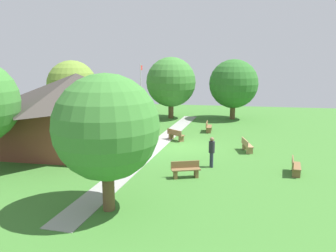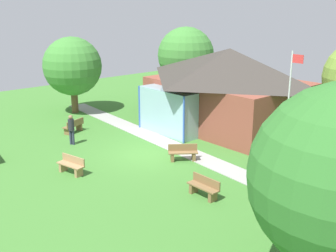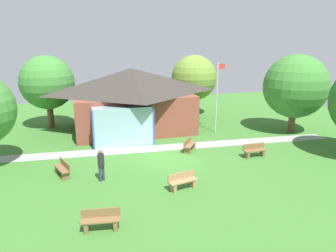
{
  "view_description": "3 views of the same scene",
  "coord_description": "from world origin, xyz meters",
  "px_view_note": "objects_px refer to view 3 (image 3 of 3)",
  "views": [
    {
      "loc": [
        -23.15,
        -3.19,
        6.08
      ],
      "look_at": [
        0.58,
        1.21,
        1.33
      ],
      "focal_mm": 36.95,
      "sensor_mm": 36.0,
      "label": 1
    },
    {
      "loc": [
        16.21,
        -12.81,
        7.7
      ],
      "look_at": [
        0.26,
        1.18,
        1.44
      ],
      "focal_mm": 44.14,
      "sensor_mm": 36.0,
      "label": 2
    },
    {
      "loc": [
        -5.07,
        -17.42,
        7.05
      ],
      "look_at": [
        0.93,
        2.99,
        1.24
      ],
      "focal_mm": 32.79,
      "sensor_mm": 36.0,
      "label": 3
    }
  ],
  "objects_px": {
    "bench_front_left": "(101,220)",
    "bench_rear_near_path": "(189,145)",
    "tree_east_hedge": "(296,86)",
    "tree_behind_pavilion_right": "(194,78)",
    "pavilion": "(132,98)",
    "bench_front_center": "(183,181)",
    "flagpole": "(217,94)",
    "bench_mid_right": "(254,151)",
    "tree_behind_pavilion_left": "(47,83)",
    "visitor_strolling_lawn": "(101,163)",
    "bench_mid_left": "(63,169)"
  },
  "relations": [
    {
      "from": "flagpole",
      "to": "bench_front_center",
      "type": "bearing_deg",
      "value": -123.89
    },
    {
      "from": "bench_rear_near_path",
      "to": "bench_mid_right",
      "type": "xyz_separation_m",
      "value": [
        3.6,
        -2.2,
        0.0
      ]
    },
    {
      "from": "tree_east_hedge",
      "to": "pavilion",
      "type": "bearing_deg",
      "value": 160.84
    },
    {
      "from": "bench_rear_near_path",
      "to": "bench_mid_left",
      "type": "bearing_deg",
      "value": -39.66
    },
    {
      "from": "visitor_strolling_lawn",
      "to": "tree_behind_pavilion_right",
      "type": "relative_size",
      "value": 0.29
    },
    {
      "from": "flagpole",
      "to": "tree_behind_pavilion_right",
      "type": "xyz_separation_m",
      "value": [
        0.55,
        6.54,
        0.57
      ]
    },
    {
      "from": "pavilion",
      "to": "flagpole",
      "type": "relative_size",
      "value": 1.82
    },
    {
      "from": "pavilion",
      "to": "bench_front_center",
      "type": "height_order",
      "value": "pavilion"
    },
    {
      "from": "bench_front_center",
      "to": "tree_behind_pavilion_right",
      "type": "bearing_deg",
      "value": -125.18
    },
    {
      "from": "bench_mid_right",
      "to": "bench_front_center",
      "type": "distance_m",
      "value": 6.54
    },
    {
      "from": "bench_rear_near_path",
      "to": "tree_behind_pavilion_left",
      "type": "height_order",
      "value": "tree_behind_pavilion_left"
    },
    {
      "from": "tree_behind_pavilion_right",
      "to": "tree_east_hedge",
      "type": "height_order",
      "value": "tree_east_hedge"
    },
    {
      "from": "bench_front_center",
      "to": "tree_behind_pavilion_right",
      "type": "distance_m",
      "value": 16.89
    },
    {
      "from": "bench_mid_right",
      "to": "visitor_strolling_lawn",
      "type": "bearing_deg",
      "value": 4.72
    },
    {
      "from": "visitor_strolling_lawn",
      "to": "bench_front_left",
      "type": "bearing_deg",
      "value": -118.99
    },
    {
      "from": "tree_behind_pavilion_right",
      "to": "tree_behind_pavilion_left",
      "type": "height_order",
      "value": "tree_behind_pavilion_left"
    },
    {
      "from": "flagpole",
      "to": "bench_mid_left",
      "type": "distance_m",
      "value": 13.11
    },
    {
      "from": "bench_front_left",
      "to": "bench_rear_near_path",
      "type": "height_order",
      "value": "same"
    },
    {
      "from": "pavilion",
      "to": "tree_east_hedge",
      "type": "relative_size",
      "value": 1.64
    },
    {
      "from": "bench_mid_right",
      "to": "tree_behind_pavilion_left",
      "type": "xyz_separation_m",
      "value": [
        -12.91,
        11.21,
        3.43
      ]
    },
    {
      "from": "bench_rear_near_path",
      "to": "tree_behind_pavilion_left",
      "type": "distance_m",
      "value": 13.4
    },
    {
      "from": "bench_rear_near_path",
      "to": "tree_behind_pavilion_left",
      "type": "xyz_separation_m",
      "value": [
        -9.31,
        9.02,
        3.43
      ]
    },
    {
      "from": "tree_east_hedge",
      "to": "bench_rear_near_path",
      "type": "bearing_deg",
      "value": -167.92
    },
    {
      "from": "visitor_strolling_lawn",
      "to": "tree_behind_pavilion_left",
      "type": "distance_m",
      "value": 12.81
    },
    {
      "from": "bench_mid_right",
      "to": "bench_mid_left",
      "type": "bearing_deg",
      "value": -2.09
    },
    {
      "from": "bench_mid_left",
      "to": "flagpole",
      "type": "bearing_deg",
      "value": -84.81
    },
    {
      "from": "bench_mid_right",
      "to": "bench_front_center",
      "type": "xyz_separation_m",
      "value": [
        -5.84,
        -2.93,
        0.0
      ]
    },
    {
      "from": "bench_front_center",
      "to": "tree_east_hedge",
      "type": "distance_m",
      "value": 14.26
    },
    {
      "from": "bench_mid_left",
      "to": "bench_front_left",
      "type": "relative_size",
      "value": 1.01
    },
    {
      "from": "bench_mid_right",
      "to": "bench_front_center",
      "type": "bearing_deg",
      "value": 26.37
    },
    {
      "from": "pavilion",
      "to": "bench_front_center",
      "type": "bearing_deg",
      "value": -87.63
    },
    {
      "from": "flagpole",
      "to": "bench_rear_near_path",
      "type": "xyz_separation_m",
      "value": [
        -3.63,
        -3.61,
        -2.7
      ]
    },
    {
      "from": "tree_east_hedge",
      "to": "tree_behind_pavilion_right",
      "type": "bearing_deg",
      "value": 123.98
    },
    {
      "from": "bench_rear_near_path",
      "to": "tree_behind_pavilion_right",
      "type": "distance_m",
      "value": 11.45
    },
    {
      "from": "bench_front_left",
      "to": "tree_behind_pavilion_right",
      "type": "height_order",
      "value": "tree_behind_pavilion_right"
    },
    {
      "from": "bench_front_center",
      "to": "tree_behind_pavilion_right",
      "type": "xyz_separation_m",
      "value": [
        6.41,
        15.28,
        3.26
      ]
    },
    {
      "from": "bench_mid_right",
      "to": "tree_behind_pavilion_right",
      "type": "distance_m",
      "value": 12.78
    },
    {
      "from": "bench_front_left",
      "to": "tree_east_hedge",
      "type": "bearing_deg",
      "value": -141.23
    },
    {
      "from": "tree_east_hedge",
      "to": "tree_behind_pavilion_left",
      "type": "distance_m",
      "value": 20.17
    },
    {
      "from": "bench_front_left",
      "to": "bench_front_center",
      "type": "height_order",
      "value": "same"
    },
    {
      "from": "tree_east_hedge",
      "to": "tree_behind_pavilion_left",
      "type": "xyz_separation_m",
      "value": [
        -18.93,
        6.96,
        0.13
      ]
    },
    {
      "from": "bench_front_left",
      "to": "visitor_strolling_lawn",
      "type": "relative_size",
      "value": 0.89
    },
    {
      "from": "bench_front_center",
      "to": "visitor_strolling_lawn",
      "type": "relative_size",
      "value": 0.9
    },
    {
      "from": "bench_front_left",
      "to": "bench_rear_near_path",
      "type": "distance_m",
      "value": 9.86
    },
    {
      "from": "bench_mid_left",
      "to": "pavilion",
      "type": "bearing_deg",
      "value": -52.74
    },
    {
      "from": "bench_front_center",
      "to": "flagpole",
      "type": "bearing_deg",
      "value": -136.28
    },
    {
      "from": "flagpole",
      "to": "bench_mid_left",
      "type": "height_order",
      "value": "flagpole"
    },
    {
      "from": "pavilion",
      "to": "visitor_strolling_lawn",
      "type": "bearing_deg",
      "value": -109.35
    },
    {
      "from": "bench_front_center",
      "to": "tree_east_hedge",
      "type": "xyz_separation_m",
      "value": [
        11.87,
        7.19,
        3.3
      ]
    },
    {
      "from": "bench_rear_near_path",
      "to": "tree_behind_pavilion_left",
      "type": "relative_size",
      "value": 0.24
    }
  ]
}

